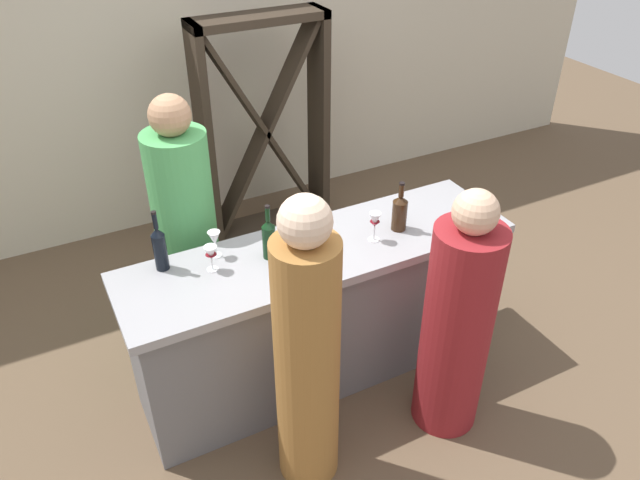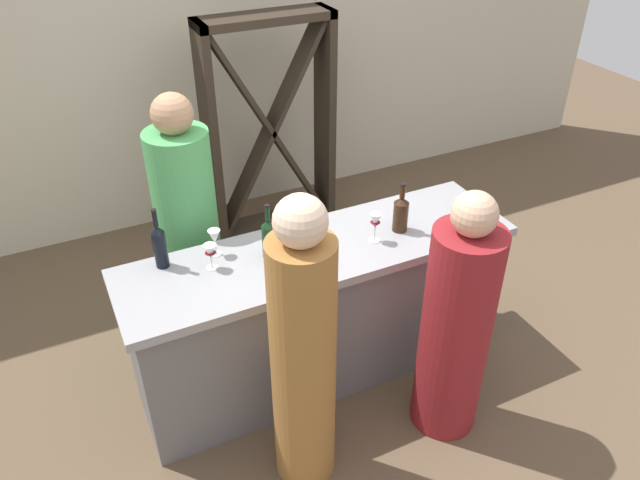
{
  "view_description": "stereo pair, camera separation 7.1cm",
  "coord_description": "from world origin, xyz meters",
  "px_view_note": "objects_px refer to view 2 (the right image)",
  "views": [
    {
      "loc": [
        -1.23,
        -2.38,
        2.76
      ],
      "look_at": [
        0.0,
        0.0,
        0.96
      ],
      "focal_mm": 34.56,
      "sensor_mm": 36.0,
      "label": 1
    },
    {
      "loc": [
        -1.17,
        -2.41,
        2.76
      ],
      "look_at": [
        0.0,
        0.0,
        0.96
      ],
      "focal_mm": 34.56,
      "sensor_mm": 36.0,
      "label": 2
    }
  ],
  "objects_px": {
    "wine_bottle_center_amber_brown": "(401,213)",
    "wine_glass_near_left": "(375,222)",
    "person_right_guest": "(190,239)",
    "person_left_guest": "(456,328)",
    "person_center_guest": "(303,358)",
    "wine_rack": "(270,130)",
    "wine_glass_near_center": "(210,252)",
    "wine_glass_near_right": "(215,238)",
    "wine_bottle_second_left_dark_green": "(269,237)",
    "wine_bottle_leftmost_near_black": "(160,245)"
  },
  "relations": [
    {
      "from": "person_center_guest",
      "to": "wine_bottle_leftmost_near_black",
      "type": "bearing_deg",
      "value": 26.61
    },
    {
      "from": "wine_glass_near_left",
      "to": "wine_glass_near_center",
      "type": "bearing_deg",
      "value": 170.66
    },
    {
      "from": "wine_rack",
      "to": "person_center_guest",
      "type": "xyz_separation_m",
      "value": [
        -0.73,
        -2.22,
        -0.09
      ]
    },
    {
      "from": "person_left_guest",
      "to": "person_center_guest",
      "type": "distance_m",
      "value": 0.83
    },
    {
      "from": "wine_glass_near_right",
      "to": "person_left_guest",
      "type": "relative_size",
      "value": 0.1
    },
    {
      "from": "wine_rack",
      "to": "wine_glass_near_center",
      "type": "distance_m",
      "value": 1.84
    },
    {
      "from": "wine_bottle_second_left_dark_green",
      "to": "person_center_guest",
      "type": "relative_size",
      "value": 0.19
    },
    {
      "from": "wine_rack",
      "to": "person_left_guest",
      "type": "height_order",
      "value": "wine_rack"
    },
    {
      "from": "wine_bottle_leftmost_near_black",
      "to": "wine_glass_near_right",
      "type": "xyz_separation_m",
      "value": [
        0.28,
        -0.02,
        -0.02
      ]
    },
    {
      "from": "person_left_guest",
      "to": "person_center_guest",
      "type": "bearing_deg",
      "value": 100.74
    },
    {
      "from": "wine_glass_near_center",
      "to": "person_right_guest",
      "type": "bearing_deg",
      "value": 88.45
    },
    {
      "from": "person_left_guest",
      "to": "person_right_guest",
      "type": "distance_m",
      "value": 1.59
    },
    {
      "from": "wine_bottle_leftmost_near_black",
      "to": "wine_glass_near_center",
      "type": "relative_size",
      "value": 2.39
    },
    {
      "from": "wine_bottle_second_left_dark_green",
      "to": "person_left_guest",
      "type": "height_order",
      "value": "person_left_guest"
    },
    {
      "from": "wine_rack",
      "to": "wine_glass_near_center",
      "type": "relative_size",
      "value": 12.19
    },
    {
      "from": "wine_glass_near_center",
      "to": "wine_glass_near_right",
      "type": "bearing_deg",
      "value": 62.3
    },
    {
      "from": "wine_bottle_leftmost_near_black",
      "to": "wine_glass_near_right",
      "type": "distance_m",
      "value": 0.28
    },
    {
      "from": "wine_bottle_center_amber_brown",
      "to": "wine_glass_near_left",
      "type": "height_order",
      "value": "wine_bottle_center_amber_brown"
    },
    {
      "from": "wine_glass_near_left",
      "to": "person_center_guest",
      "type": "xyz_separation_m",
      "value": [
        -0.65,
        -0.5,
        -0.26
      ]
    },
    {
      "from": "wine_bottle_leftmost_near_black",
      "to": "wine_glass_near_right",
      "type": "bearing_deg",
      "value": -4.1
    },
    {
      "from": "wine_glass_near_left",
      "to": "person_right_guest",
      "type": "height_order",
      "value": "person_right_guest"
    },
    {
      "from": "wine_glass_near_right",
      "to": "person_right_guest",
      "type": "distance_m",
      "value": 0.48
    },
    {
      "from": "wine_glass_near_right",
      "to": "person_center_guest",
      "type": "height_order",
      "value": "person_center_guest"
    },
    {
      "from": "wine_rack",
      "to": "wine_glass_near_left",
      "type": "xyz_separation_m",
      "value": [
        -0.08,
        -1.72,
        0.17
      ]
    },
    {
      "from": "wine_glass_near_left",
      "to": "person_center_guest",
      "type": "bearing_deg",
      "value": -142.4
    },
    {
      "from": "person_right_guest",
      "to": "person_left_guest",
      "type": "bearing_deg",
      "value": 61.95
    },
    {
      "from": "wine_glass_near_center",
      "to": "wine_glass_near_right",
      "type": "xyz_separation_m",
      "value": [
        0.06,
        0.11,
        0.01
      ]
    },
    {
      "from": "wine_glass_near_left",
      "to": "wine_glass_near_center",
      "type": "relative_size",
      "value": 1.2
    },
    {
      "from": "wine_bottle_center_amber_brown",
      "to": "person_right_guest",
      "type": "distance_m",
      "value": 1.23
    },
    {
      "from": "wine_bottle_second_left_dark_green",
      "to": "wine_bottle_center_amber_brown",
      "type": "distance_m",
      "value": 0.74
    },
    {
      "from": "wine_rack",
      "to": "person_right_guest",
      "type": "height_order",
      "value": "wine_rack"
    },
    {
      "from": "wine_bottle_center_amber_brown",
      "to": "person_right_guest",
      "type": "height_order",
      "value": "person_right_guest"
    },
    {
      "from": "wine_bottle_leftmost_near_black",
      "to": "wine_glass_near_left",
      "type": "bearing_deg",
      "value": -13.96
    },
    {
      "from": "wine_bottle_center_amber_brown",
      "to": "wine_glass_near_center",
      "type": "bearing_deg",
      "value": 173.98
    },
    {
      "from": "wine_bottle_center_amber_brown",
      "to": "wine_bottle_second_left_dark_green",
      "type": "bearing_deg",
      "value": 173.79
    },
    {
      "from": "wine_rack",
      "to": "wine_glass_near_center",
      "type": "height_order",
      "value": "wine_rack"
    },
    {
      "from": "person_right_guest",
      "to": "person_center_guest",
      "type": "bearing_deg",
      "value": 31.54
    },
    {
      "from": "person_center_guest",
      "to": "person_right_guest",
      "type": "relative_size",
      "value": 0.97
    },
    {
      "from": "wine_bottle_second_left_dark_green",
      "to": "person_right_guest",
      "type": "height_order",
      "value": "person_right_guest"
    },
    {
      "from": "person_right_guest",
      "to": "wine_bottle_leftmost_near_black",
      "type": "bearing_deg",
      "value": -8.4
    },
    {
      "from": "wine_glass_near_right",
      "to": "person_center_guest",
      "type": "distance_m",
      "value": 0.81
    },
    {
      "from": "person_left_guest",
      "to": "person_center_guest",
      "type": "height_order",
      "value": "person_center_guest"
    },
    {
      "from": "wine_glass_near_center",
      "to": "person_left_guest",
      "type": "height_order",
      "value": "person_left_guest"
    },
    {
      "from": "wine_bottle_center_amber_brown",
      "to": "wine_glass_near_left",
      "type": "distance_m",
      "value": 0.18
    },
    {
      "from": "wine_bottle_second_left_dark_green",
      "to": "person_center_guest",
      "type": "height_order",
      "value": "person_center_guest"
    },
    {
      "from": "wine_glass_near_left",
      "to": "wine_glass_near_right",
      "type": "relative_size",
      "value": 1.15
    },
    {
      "from": "person_left_guest",
      "to": "wine_bottle_leftmost_near_black",
      "type": "bearing_deg",
      "value": 70.91
    },
    {
      "from": "wine_bottle_center_amber_brown",
      "to": "wine_glass_near_left",
      "type": "xyz_separation_m",
      "value": [
        -0.18,
        -0.03,
        0.01
      ]
    },
    {
      "from": "wine_bottle_leftmost_near_black",
      "to": "wine_glass_near_center",
      "type": "bearing_deg",
      "value": -30.11
    },
    {
      "from": "wine_bottle_second_left_dark_green",
      "to": "person_right_guest",
      "type": "distance_m",
      "value": 0.67
    }
  ]
}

